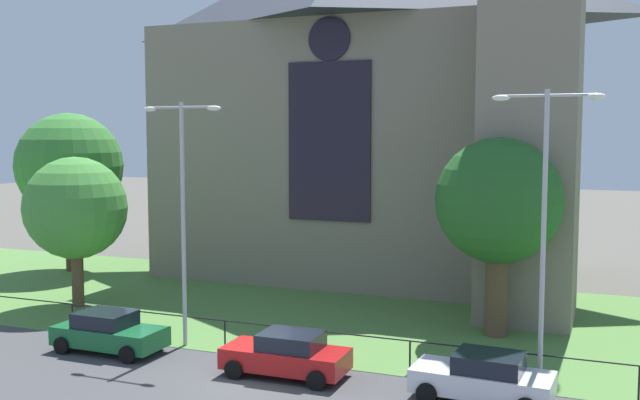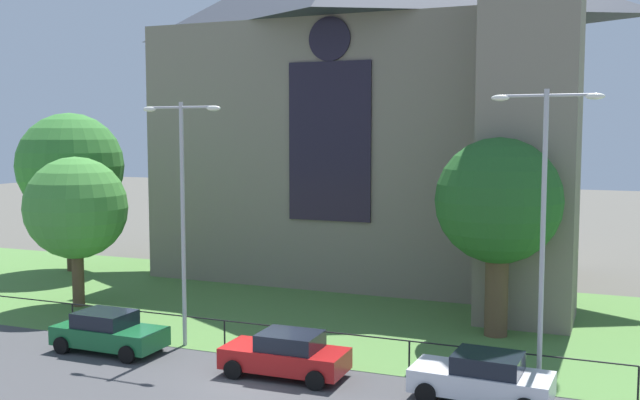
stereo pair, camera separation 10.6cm
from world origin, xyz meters
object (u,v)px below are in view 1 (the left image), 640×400
(tree_left_far, at_px, (70,166))
(parked_car_green, at_px, (109,332))
(tree_left_near, at_px, (76,208))
(streetlamp_near, at_px, (183,195))
(parked_car_white, at_px, (484,377))
(streetlamp_far, at_px, (544,205))
(tree_right_near, at_px, (499,203))
(church_building, at_px, (377,95))
(parked_car_red, at_px, (287,354))

(tree_left_far, height_order, parked_car_green, tree_left_far)
(tree_left_near, bearing_deg, streetlamp_near, -23.87)
(tree_left_near, height_order, parked_car_white, tree_left_near)
(streetlamp_far, bearing_deg, tree_left_near, 170.38)
(tree_right_near, height_order, parked_car_white, tree_right_near)
(streetlamp_far, xyz_separation_m, parked_car_green, (-15.33, -1.79, -5.19))
(parked_car_green, bearing_deg, parked_car_white, 0.76)
(tree_left_far, relative_size, streetlamp_far, 0.98)
(streetlamp_far, distance_m, parked_car_green, 16.29)
(tree_left_far, height_order, streetlamp_near, streetlamp_near)
(tree_left_near, height_order, streetlamp_near, streetlamp_near)
(tree_right_near, relative_size, streetlamp_near, 0.86)
(streetlamp_far, xyz_separation_m, parked_car_white, (-1.48, -1.69, -5.19))
(church_building, relative_size, parked_car_red, 6.15)
(church_building, xyz_separation_m, parked_car_white, (9.21, -18.00, -9.53))
(parked_car_white, bearing_deg, streetlamp_far, -128.59)
(church_building, distance_m, tree_left_near, 17.49)
(tree_left_near, height_order, tree_right_near, tree_right_near)
(tree_right_near, bearing_deg, tree_left_near, -173.11)
(parked_car_red, bearing_deg, streetlamp_near, -20.44)
(tree_left_near, relative_size, streetlamp_far, 0.74)
(streetlamp_near, distance_m, streetlamp_far, 13.15)
(church_building, relative_size, parked_car_green, 6.18)
(tree_right_near, bearing_deg, parked_car_green, -149.44)
(church_building, xyz_separation_m, tree_left_far, (-17.01, -5.63, -4.09))
(streetlamp_far, bearing_deg, parked_car_white, -131.27)
(tree_left_far, bearing_deg, church_building, 18.32)
(church_building, bearing_deg, streetlamp_near, -98.59)
(church_building, xyz_separation_m, tree_right_near, (8.41, -10.40, -4.88))
(tree_left_far, distance_m, parked_car_red, 23.94)
(streetlamp_near, distance_m, parked_car_red, 7.45)
(church_building, bearing_deg, tree_left_far, -161.68)
(tree_right_near, distance_m, parked_car_green, 15.86)
(streetlamp_near, bearing_deg, parked_car_red, -19.51)
(tree_left_far, bearing_deg, streetlamp_near, -36.28)
(tree_left_near, distance_m, parked_car_green, 8.96)
(tree_right_near, relative_size, streetlamp_far, 0.84)
(parked_car_white, bearing_deg, parked_car_green, 3.10)
(tree_left_near, relative_size, parked_car_red, 1.67)
(tree_right_near, bearing_deg, church_building, 128.97)
(tree_right_near, bearing_deg, parked_car_white, -84.03)
(tree_right_near, bearing_deg, streetlamp_far, -68.92)
(tree_right_near, height_order, parked_car_green, tree_right_near)
(tree_left_near, bearing_deg, parked_car_green, -42.10)
(tree_right_near, height_order, streetlamp_near, streetlamp_near)
(streetlamp_near, xyz_separation_m, parked_car_white, (11.67, -1.69, -5.08))
(tree_right_near, bearing_deg, parked_car_red, -126.55)
(parked_car_white, bearing_deg, tree_right_near, -81.35)
(streetlamp_near, relative_size, streetlamp_far, 0.98)
(tree_left_near, xyz_separation_m, parked_car_green, (5.99, -5.41, -3.90))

